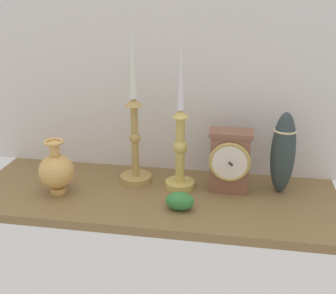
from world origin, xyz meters
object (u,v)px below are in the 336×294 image
object	(u,v)px
candlestick_tall_left	(180,146)
candlestick_tall_center	(135,135)
brass_vase_bulbous	(56,170)
mantel_clock	(230,161)
tall_ceramic_vase	(283,153)

from	to	relation	value
candlestick_tall_left	candlestick_tall_center	size ratio (longest dim) A/B	0.94
candlestick_tall_left	candlestick_tall_center	xyz separation A→B (cm)	(-13.22, 1.80, 1.65)
candlestick_tall_left	brass_vase_bulbous	size ratio (longest dim) A/B	2.64
mantel_clock	candlestick_tall_center	bearing A→B (deg)	176.74
mantel_clock	candlestick_tall_left	distance (cm)	14.15
mantel_clock	tall_ceramic_vase	xyz separation A→B (cm)	(13.98, 1.60, 2.68)
mantel_clock	candlestick_tall_left	size ratio (longest dim) A/B	0.43
candlestick_tall_left	brass_vase_bulbous	world-z (taller)	candlestick_tall_left
candlestick_tall_left	candlestick_tall_center	world-z (taller)	candlestick_tall_center
candlestick_tall_center	tall_ceramic_vase	size ratio (longest dim) A/B	1.88
mantel_clock	tall_ceramic_vase	world-z (taller)	tall_ceramic_vase
candlestick_tall_center	mantel_clock	bearing A→B (deg)	-3.26
mantel_clock	brass_vase_bulbous	size ratio (longest dim) A/B	1.13
mantel_clock	candlestick_tall_center	size ratio (longest dim) A/B	0.40
candlestick_tall_left	tall_ceramic_vase	distance (cm)	27.76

